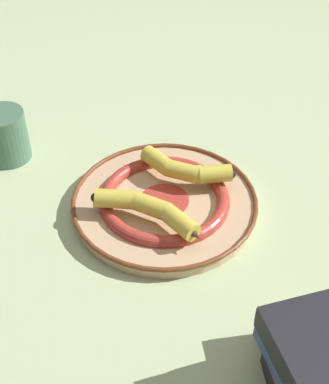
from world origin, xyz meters
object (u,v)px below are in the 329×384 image
Objects in this scene: decorative_bowl at (164,202)px; banana_a at (150,210)px; banana_b at (183,168)px; coffee_mug at (3,136)px.

banana_a reaches higher than decorative_bowl.
banana_b is at bearing 147.43° from decorative_bowl.
decorative_bowl is at bearing 100.42° from coffee_mug.
banana_b is (-0.05, 0.03, 0.03)m from decorative_bowl.
banana_a is 1.47× the size of coffee_mug.
coffee_mug is (-0.15, -0.31, 0.03)m from decorative_bowl.
decorative_bowl is 2.55× the size of coffee_mug.
coffee_mug is at bearing -8.25° from banana_a.
coffee_mug reaches higher than decorative_bowl.
banana_a is 0.35m from coffee_mug.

